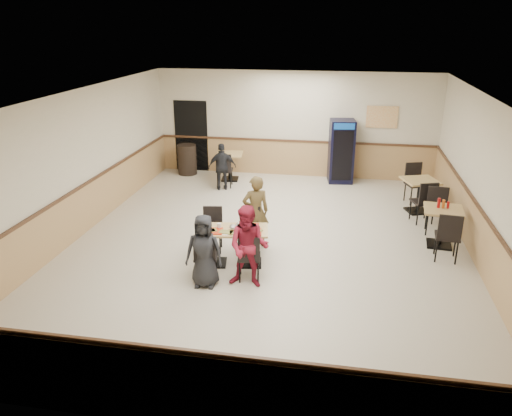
% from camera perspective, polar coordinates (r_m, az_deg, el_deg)
% --- Properties ---
extents(ground, '(10.00, 10.00, 0.00)m').
position_cam_1_polar(ground, '(10.22, 1.34, -4.24)').
color(ground, beige).
rests_on(ground, ground).
extents(room_shell, '(10.00, 10.00, 10.00)m').
position_cam_1_polar(room_shell, '(12.29, 11.43, 2.62)').
color(room_shell, silver).
rests_on(room_shell, ground).
extents(main_table, '(1.41, 0.87, 0.71)m').
position_cam_1_polar(main_table, '(9.27, -2.74, -3.78)').
color(main_table, black).
rests_on(main_table, ground).
extents(main_chairs, '(1.41, 1.72, 0.90)m').
position_cam_1_polar(main_chairs, '(9.28, -3.03, -3.91)').
color(main_chairs, black).
rests_on(main_chairs, ground).
extents(diner_woman_left, '(0.65, 0.44, 1.30)m').
position_cam_1_polar(diner_woman_left, '(8.51, -5.95, -4.91)').
color(diner_woman_left, black).
rests_on(diner_woman_left, ground).
extents(diner_woman_right, '(0.73, 0.58, 1.46)m').
position_cam_1_polar(diner_woman_right, '(8.42, -0.84, -4.47)').
color(diner_woman_right, maroon).
rests_on(diner_woman_right, ground).
extents(diner_man_opposite, '(0.64, 0.54, 1.49)m').
position_cam_1_polar(diner_man_opposite, '(9.89, -0.04, -0.44)').
color(diner_man_opposite, brown).
rests_on(diner_man_opposite, ground).
extents(lone_diner, '(0.80, 0.52, 1.26)m').
position_cam_1_polar(lone_diner, '(13.39, -3.88, 4.72)').
color(lone_diner, black).
rests_on(lone_diner, ground).
extents(tabletop_clutter, '(1.17, 0.71, 0.12)m').
position_cam_1_polar(tabletop_clutter, '(9.12, -2.83, -2.46)').
color(tabletop_clutter, '#B7260C').
rests_on(tabletop_clutter, main_table).
extents(side_table_near, '(0.81, 0.81, 0.80)m').
position_cam_1_polar(side_table_near, '(10.67, 20.50, -1.43)').
color(side_table_near, black).
rests_on(side_table_near, ground).
extents(side_table_near_chair_south, '(0.51, 0.51, 1.01)m').
position_cam_1_polar(side_table_near_chair_south, '(10.10, 21.05, -2.90)').
color(side_table_near_chair_south, black).
rests_on(side_table_near_chair_south, ground).
extents(side_table_near_chair_north, '(0.51, 0.51, 1.01)m').
position_cam_1_polar(side_table_near_chair_north, '(11.26, 19.97, -0.34)').
color(side_table_near_chair_north, black).
rests_on(side_table_near_chair_north, ground).
extents(side_table_far, '(0.95, 0.95, 0.80)m').
position_cam_1_polar(side_table_far, '(12.39, 18.17, 1.90)').
color(side_table_far, black).
rests_on(side_table_far, ground).
extents(side_table_far_chair_south, '(0.60, 0.60, 1.02)m').
position_cam_1_polar(side_table_far_chair_south, '(11.79, 18.53, 0.79)').
color(side_table_far_chair_south, black).
rests_on(side_table_far_chair_south, ground).
extents(side_table_far_chair_north, '(0.60, 0.60, 1.02)m').
position_cam_1_polar(side_table_far_chair_north, '(13.00, 17.81, 2.69)').
color(side_table_far_chair_north, black).
rests_on(side_table_far_chair_north, ground).
extents(condiment_caddy, '(0.23, 0.06, 0.20)m').
position_cam_1_polar(condiment_caddy, '(10.59, 20.53, 0.46)').
color(condiment_caddy, '#9F0B0C').
rests_on(condiment_caddy, side_table_near).
extents(back_table, '(0.81, 0.81, 0.78)m').
position_cam_1_polar(back_table, '(14.24, -3.03, 5.24)').
color(back_table, black).
rests_on(back_table, ground).
extents(back_table_chair_lone, '(0.51, 0.51, 0.98)m').
position_cam_1_polar(back_table_chair_lone, '(13.67, -3.61, 4.45)').
color(back_table_chair_lone, black).
rests_on(back_table_chair_lone, ground).
extents(pepsi_cooler, '(0.75, 0.75, 1.75)m').
position_cam_1_polar(pepsi_cooler, '(14.17, 9.71, 6.41)').
color(pepsi_cooler, black).
rests_on(pepsi_cooler, ground).
extents(trash_bin, '(0.56, 0.56, 0.88)m').
position_cam_1_polar(trash_bin, '(14.94, -7.88, 5.52)').
color(trash_bin, black).
rests_on(trash_bin, ground).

